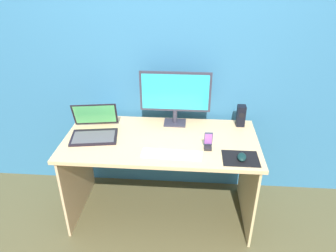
{
  "coord_description": "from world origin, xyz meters",
  "views": [
    {
      "loc": [
        0.21,
        -2.06,
        1.96
      ],
      "look_at": [
        0.06,
        -0.02,
        0.86
      ],
      "focal_mm": 33.65,
      "sensor_mm": 36.0,
      "label": 1
    }
  ],
  "objects_px": {
    "fishbowl": "(104,113)",
    "mouse": "(242,157)",
    "monitor": "(175,95)",
    "laptop": "(94,129)",
    "speaker_right": "(241,116)",
    "keyboard_external": "(172,154)",
    "phone_in_dock": "(208,143)"
  },
  "relations": [
    {
      "from": "keyboard_external",
      "to": "laptop",
      "type": "bearing_deg",
      "value": 160.7
    },
    {
      "from": "mouse",
      "to": "phone_in_dock",
      "type": "xyz_separation_m",
      "value": [
        -0.23,
        0.12,
        0.03
      ]
    },
    {
      "from": "fishbowl",
      "to": "mouse",
      "type": "height_order",
      "value": "fishbowl"
    },
    {
      "from": "fishbowl",
      "to": "mouse",
      "type": "bearing_deg",
      "value": -25.16
    },
    {
      "from": "monitor",
      "to": "keyboard_external",
      "type": "distance_m",
      "value": 0.54
    },
    {
      "from": "speaker_right",
      "to": "laptop",
      "type": "height_order",
      "value": "laptop"
    },
    {
      "from": "fishbowl",
      "to": "keyboard_external",
      "type": "bearing_deg",
      "value": -39.19
    },
    {
      "from": "speaker_right",
      "to": "keyboard_external",
      "type": "relative_size",
      "value": 0.42
    },
    {
      "from": "mouse",
      "to": "phone_in_dock",
      "type": "bearing_deg",
      "value": 159.93
    },
    {
      "from": "monitor",
      "to": "keyboard_external",
      "type": "bearing_deg",
      "value": -89.53
    },
    {
      "from": "fishbowl",
      "to": "phone_in_dock",
      "type": "xyz_separation_m",
      "value": [
        0.86,
        -0.39,
        -0.02
      ]
    },
    {
      "from": "laptop",
      "to": "fishbowl",
      "type": "relative_size",
      "value": 2.66
    },
    {
      "from": "fishbowl",
      "to": "speaker_right",
      "type": "bearing_deg",
      "value": -0.36
    },
    {
      "from": "monitor",
      "to": "fishbowl",
      "type": "distance_m",
      "value": 0.63
    },
    {
      "from": "speaker_right",
      "to": "mouse",
      "type": "height_order",
      "value": "speaker_right"
    },
    {
      "from": "monitor",
      "to": "mouse",
      "type": "height_order",
      "value": "monitor"
    },
    {
      "from": "laptop",
      "to": "keyboard_external",
      "type": "xyz_separation_m",
      "value": [
        0.62,
        -0.24,
        -0.04
      ]
    },
    {
      "from": "keyboard_external",
      "to": "mouse",
      "type": "relative_size",
      "value": 4.24
    },
    {
      "from": "laptop",
      "to": "phone_in_dock",
      "type": "height_order",
      "value": "laptop"
    },
    {
      "from": "speaker_right",
      "to": "fishbowl",
      "type": "relative_size",
      "value": 1.19
    },
    {
      "from": "fishbowl",
      "to": "mouse",
      "type": "distance_m",
      "value": 1.2
    },
    {
      "from": "mouse",
      "to": "speaker_right",
      "type": "bearing_deg",
      "value": 92.71
    },
    {
      "from": "speaker_right",
      "to": "phone_in_dock",
      "type": "height_order",
      "value": "speaker_right"
    },
    {
      "from": "laptop",
      "to": "keyboard_external",
      "type": "distance_m",
      "value": 0.67
    },
    {
      "from": "laptop",
      "to": "mouse",
      "type": "xyz_separation_m",
      "value": [
        1.1,
        -0.26,
        -0.03
      ]
    },
    {
      "from": "monitor",
      "to": "laptop",
      "type": "xyz_separation_m",
      "value": [
        -0.61,
        -0.23,
        -0.21
      ]
    },
    {
      "from": "speaker_right",
      "to": "laptop",
      "type": "distance_m",
      "value": 1.18
    },
    {
      "from": "laptop",
      "to": "keyboard_external",
      "type": "height_order",
      "value": "laptop"
    },
    {
      "from": "monitor",
      "to": "speaker_right",
      "type": "height_order",
      "value": "monitor"
    },
    {
      "from": "monitor",
      "to": "laptop",
      "type": "distance_m",
      "value": 0.69
    },
    {
      "from": "monitor",
      "to": "laptop",
      "type": "height_order",
      "value": "monitor"
    },
    {
      "from": "keyboard_external",
      "to": "mouse",
      "type": "distance_m",
      "value": 0.48
    }
  ]
}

